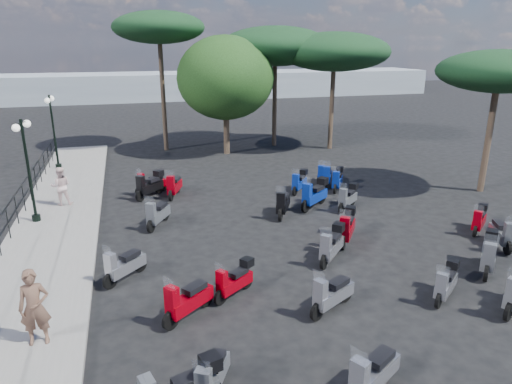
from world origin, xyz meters
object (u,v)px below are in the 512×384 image
object	(u,v)px
scooter_25	(479,220)
scooter_26	(502,234)
scooter_14	(332,245)
pine_0	(275,46)
scooter_19	(446,283)
scooter_7	(212,378)
scooter_21	(323,175)
pine_2	(159,28)
scooter_15	(314,195)
scooter_9	(158,214)
pedestrian_far	(61,186)
scooter_24	(489,255)
woman	(34,307)
scooter_4	(150,186)
scooter_28	(327,176)
scooter_10	(174,186)
lamp_post_1	(28,164)
scooter_12	(332,295)
lamp_post_2	(53,127)
scooter_3	(124,266)
scooter_13	(347,227)
scooter_16	(299,182)
scooter_2	(187,301)
scooter_11	(372,375)
scooter_27	(348,198)
pine_3	(499,72)
scooter_22	(337,180)
scooter_20	(283,204)
scooter_5	(151,184)

from	to	relation	value
scooter_25	scooter_26	distance (m)	1.30
scooter_14	pine_0	size ratio (longest dim) A/B	0.18
scooter_19	scooter_7	bearing A→B (deg)	67.97
scooter_21	pine_2	distance (m)	13.34
scooter_15	scooter_9	bearing A→B (deg)	55.55
pedestrian_far	scooter_24	size ratio (longest dim) A/B	1.11
woman	scooter_4	bearing A→B (deg)	72.43
scooter_4	scooter_28	size ratio (longest dim) A/B	0.91
scooter_10	scooter_28	bearing A→B (deg)	-161.76
lamp_post_1	scooter_12	bearing A→B (deg)	-32.31
scooter_21	scooter_25	size ratio (longest dim) A/B	1.12
lamp_post_2	scooter_3	distance (m)	13.60
scooter_28	scooter_26	bearing A→B (deg)	137.11
scooter_12	scooter_13	bearing A→B (deg)	-60.40
scooter_3	scooter_9	bearing A→B (deg)	-61.42
scooter_10	scooter_3	bearing A→B (deg)	94.03
woman	scooter_16	bearing A→B (deg)	42.07
scooter_4	pine_0	bearing A→B (deg)	-91.22
scooter_28	lamp_post_2	bearing A→B (deg)	1.42
scooter_26	pine_0	size ratio (longest dim) A/B	0.21
scooter_2	scooter_3	world-z (taller)	scooter_2
scooter_11	scooter_27	xyz separation A→B (m)	(4.33, 9.53, -0.00)
scooter_12	woman	bearing A→B (deg)	57.70
scooter_19	scooter_28	bearing A→B (deg)	-44.19
pine_2	scooter_3	bearing A→B (deg)	-99.41
scooter_3	scooter_25	distance (m)	12.16
lamp_post_2	pine_0	world-z (taller)	pine_0
scooter_25	scooter_14	bearing A→B (deg)	56.42
pine_3	scooter_9	bearing A→B (deg)	-178.96
scooter_22	pine_3	world-z (taller)	pine_3
woman	scooter_16	world-z (taller)	woman
scooter_12	scooter_28	distance (m)	10.70
scooter_3	pine_0	distance (m)	19.55
scooter_11	scooter_28	distance (m)	13.55
scooter_9	pine_0	size ratio (longest dim) A/B	0.21
lamp_post_2	scooter_22	world-z (taller)	lamp_post_2
scooter_15	scooter_27	bearing A→B (deg)	-149.95
pedestrian_far	scooter_2	bearing A→B (deg)	110.20
scooter_13	scooter_26	distance (m)	5.02
lamp_post_1	pine_0	size ratio (longest dim) A/B	0.51
lamp_post_1	pedestrian_far	size ratio (longest dim) A/B	2.40
scooter_7	scooter_27	bearing A→B (deg)	-100.89
scooter_28	pine_3	distance (m)	8.44
scooter_10	scooter_15	distance (m)	6.12
scooter_24	scooter_7	bearing A→B (deg)	61.59
scooter_20	scooter_27	distance (m)	2.78
scooter_3	scooter_24	bearing A→B (deg)	-146.68
scooter_5	scooter_13	bearing A→B (deg)	-163.75
lamp_post_1	pedestrian_far	world-z (taller)	lamp_post_1
pine_2	scooter_28	bearing A→B (deg)	-56.28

